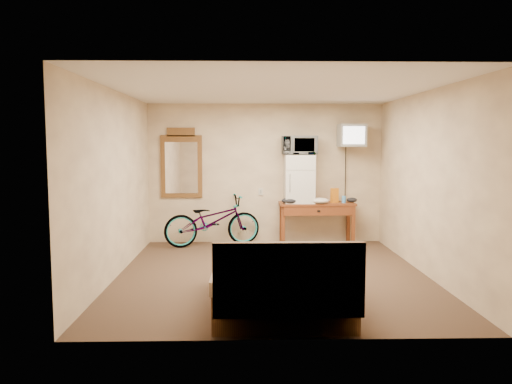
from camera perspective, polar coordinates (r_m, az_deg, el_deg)
The scene contains 13 objects.
room at distance 6.73m, azimuth 1.86°, elevation 0.96°, with size 4.60×4.64×2.50m.
desk at distance 8.87m, azimuth 6.98°, elevation -2.01°, with size 1.34×0.54×0.75m.
mini_fridge at distance 8.81m, azimuth 4.95°, elevation 1.51°, with size 0.51×0.51×0.84m.
microwave at distance 8.79m, azimuth 4.99°, elevation 5.34°, with size 0.60×0.41×0.33m, color silver.
snack_bag at distance 8.91m, azimuth 8.97°, elevation -0.38°, with size 0.13×0.07×0.26m, color orange.
blue_cup at distance 8.92m, azimuth 10.00°, elevation -0.83°, with size 0.07×0.07×0.12m, color #469AF0.
cloth_cream at distance 8.73m, azimuth 7.27°, elevation -1.00°, with size 0.33×0.25×0.10m, color beige.
cloth_dark_a at distance 8.66m, azimuth 3.86°, elevation -1.00°, with size 0.28×0.21×0.11m, color black.
cloth_dark_b at distance 9.01m, azimuth 10.89°, elevation -0.89°, with size 0.19×0.15×0.09m, color black.
crt_television at distance 8.92m, azimuth 10.87°, elevation 6.36°, with size 0.46×0.57×0.39m.
wall_mirror at distance 9.05m, azimuth -8.52°, elevation 3.20°, with size 0.74×0.04×1.25m.
bicycle at distance 8.77m, azimuth -5.00°, elevation -3.28°, with size 0.59×1.69×0.89m, color black.
bed at distance 5.54m, azimuth 2.93°, elevation -10.08°, with size 1.47×1.96×0.90m.
Camera 1 is at (-0.38, -6.70, 1.79)m, focal length 35.00 mm.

